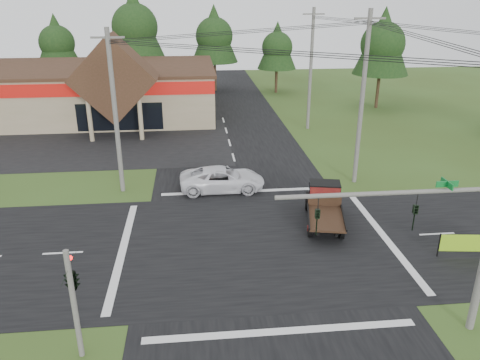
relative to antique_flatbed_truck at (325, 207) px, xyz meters
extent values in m
plane|color=#37491A|center=(-4.13, -1.84, -1.10)|extent=(120.00, 120.00, 0.00)
cube|color=black|center=(-4.13, -1.84, -1.09)|extent=(12.00, 120.00, 0.02)
cube|color=black|center=(-4.13, -1.84, -1.08)|extent=(120.00, 12.00, 0.02)
cube|color=black|center=(-18.13, 17.16, -1.08)|extent=(28.00, 14.00, 0.02)
cube|color=gray|center=(-20.13, 28.16, 1.40)|extent=(30.00, 15.00, 5.00)
cube|color=#382617|center=(-20.13, 28.16, 3.95)|extent=(30.40, 15.40, 0.30)
cube|color=#AF120D|center=(-20.13, 20.61, 3.00)|extent=(30.00, 0.12, 1.20)
cube|color=#382617|center=(-14.13, 19.66, 4.20)|extent=(7.78, 4.00, 7.78)
cylinder|color=gray|center=(-16.33, 17.96, 0.90)|extent=(0.40, 0.40, 4.00)
cylinder|color=gray|center=(-11.93, 17.96, 0.90)|extent=(0.40, 0.40, 4.00)
cube|color=black|center=(-14.13, 20.64, 0.40)|extent=(8.00, 0.08, 2.60)
cylinder|color=#595651|center=(-0.63, -9.34, 4.90)|extent=(8.00, 0.16, 0.16)
imported|color=black|center=(0.37, -9.34, 3.90)|extent=(0.16, 0.20, 1.00)
imported|color=black|center=(-3.13, -9.34, 3.90)|extent=(0.16, 0.20, 1.00)
cube|color=#0C6626|center=(1.37, -9.34, 5.15)|extent=(0.80, 0.04, 0.22)
cylinder|color=#595651|center=(-11.63, -9.34, 1.10)|extent=(0.20, 0.20, 4.40)
imported|color=black|center=(-11.63, -9.14, 2.60)|extent=(0.53, 2.48, 1.00)
sphere|color=#FF0C0C|center=(-11.63, -8.99, 2.80)|extent=(0.18, 0.18, 0.18)
cylinder|color=#595651|center=(-12.13, 6.16, 4.15)|extent=(0.30, 0.30, 10.50)
cube|color=#595651|center=(-12.13, 6.16, 8.80)|extent=(2.00, 0.12, 0.12)
cylinder|color=#595651|center=(3.87, 6.16, 4.65)|extent=(0.30, 0.30, 11.50)
cube|color=#595651|center=(3.87, 6.16, 9.80)|extent=(2.00, 0.12, 0.12)
cylinder|color=#595651|center=(3.87, 20.16, 4.50)|extent=(0.30, 0.30, 11.20)
cube|color=#595651|center=(3.87, 20.16, 9.50)|extent=(2.00, 0.12, 0.12)
cylinder|color=#332316|center=(-24.13, 40.16, 0.65)|extent=(0.36, 0.36, 3.50)
cone|color=black|center=(-24.13, 40.16, 5.70)|extent=(5.60, 5.60, 6.60)
sphere|color=black|center=(-24.13, 40.16, 5.40)|extent=(4.40, 4.40, 4.40)
cylinder|color=#332316|center=(-14.13, 39.16, 1.18)|extent=(0.36, 0.36, 4.55)
cone|color=black|center=(-14.13, 39.16, 7.74)|extent=(7.28, 7.28, 8.58)
sphere|color=black|center=(-14.13, 39.16, 7.35)|extent=(5.72, 5.72, 5.72)
cylinder|color=#332316|center=(-4.13, 40.16, 0.83)|extent=(0.36, 0.36, 3.85)
cone|color=black|center=(-4.13, 40.16, 6.38)|extent=(6.16, 6.16, 7.26)
sphere|color=black|center=(-4.13, 40.16, 6.05)|extent=(4.84, 4.84, 4.84)
cylinder|color=#332316|center=(3.87, 38.16, 0.48)|extent=(0.36, 0.36, 3.15)
cone|color=black|center=(3.87, 38.16, 5.02)|extent=(5.04, 5.04, 5.94)
sphere|color=black|center=(3.87, 38.16, 4.75)|extent=(3.96, 3.96, 3.96)
cylinder|color=#332316|center=(13.87, 28.16, 0.83)|extent=(0.36, 0.36, 3.85)
cone|color=black|center=(13.87, 28.16, 6.38)|extent=(6.16, 6.16, 7.26)
sphere|color=black|center=(13.87, 28.16, 6.05)|extent=(4.84, 4.84, 4.84)
imported|color=white|center=(-5.47, 5.63, -0.31)|extent=(5.65, 2.62, 1.57)
camera|label=1|loc=(-7.23, -23.40, 11.25)|focal=35.00mm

